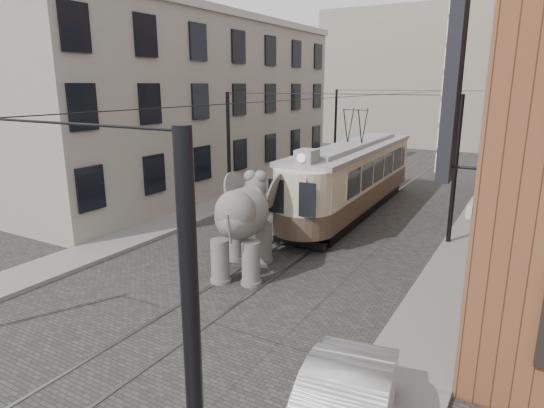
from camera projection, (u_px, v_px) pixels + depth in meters
The scene contains 9 objects.
ground at pixel (263, 269), 16.49m from camera, with size 120.00×120.00×0.00m, color #3B3936.
tram_rails at pixel (263, 269), 16.48m from camera, with size 1.54×80.00×0.02m, color slate, non-canonical shape.
sidewalk_right at pixel (439, 306), 13.57m from camera, with size 2.00×60.00×0.15m, color slate.
sidewalk_left at pixel (131, 238), 19.61m from camera, with size 2.00×60.00×0.15m, color slate.
stucco_building at pixel (194, 107), 28.95m from camera, with size 7.00×24.00×10.00m, color gray.
distant_block at pixel (461, 78), 48.33m from camera, with size 28.00×10.00×14.00m, color gray.
catenary at pixel (318, 165), 20.04m from camera, with size 11.00×30.20×6.00m, color black, non-canonical shape.
tram at pixel (354, 161), 23.39m from camera, with size 2.70×13.08×5.19m, color beige, non-canonical shape.
elephant at pixel (243, 227), 15.95m from camera, with size 2.92×5.31×3.25m, color #5E5D57, non-canonical shape.
Camera 1 is at (7.95, -13.19, 6.34)m, focal length 30.79 mm.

